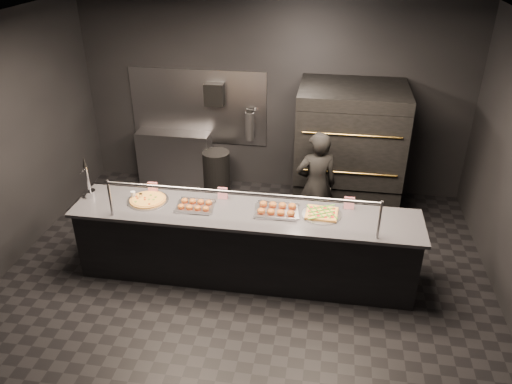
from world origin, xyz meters
The scene contains 15 objects.
room centered at (-0.02, 0.05, 1.50)m, with size 6.04×6.00×3.00m.
service_counter centered at (0.00, 0.00, 0.46)m, with size 4.10×0.78×1.37m.
pizza_oven centered at (1.20, 1.90, 0.97)m, with size 1.50×1.23×1.91m.
prep_shelf centered at (-1.60, 2.32, 0.45)m, with size 1.20×0.35×0.90m, color #99999E.
towel_dispenser centered at (-0.90, 2.39, 1.55)m, with size 0.30×0.20×0.35m, color black.
fire_extinguisher centered at (-0.35, 2.40, 1.06)m, with size 0.14×0.14×0.51m.
beer_tap centered at (-1.95, 0.07, 1.08)m, with size 0.14×0.20×0.55m.
round_pizza centered at (-1.21, 0.07, 0.94)m, with size 0.50×0.50×0.03m.
slider_tray_a centered at (-0.60, 0.01, 0.95)m, with size 0.47×0.36×0.07m.
slider_tray_b centered at (0.37, 0.06, 0.95)m, with size 0.55×0.44×0.08m.
square_pizza centered at (0.89, 0.08, 0.94)m, with size 0.46×0.46×0.05m.
condiment_jar centered at (-1.37, 0.10, 0.97)m, with size 0.15×0.06×0.10m.
tent_cards centered at (-0.11, 0.28, 1.00)m, with size 2.53×0.04×0.15m.
trash_bin centered at (-0.84, 2.06, 0.36)m, with size 0.43×0.43×0.72m, color black.
worker centered at (0.78, 1.07, 0.77)m, with size 0.57×0.37×1.55m, color black.
Camera 1 is at (0.92, -4.92, 3.91)m, focal length 35.00 mm.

